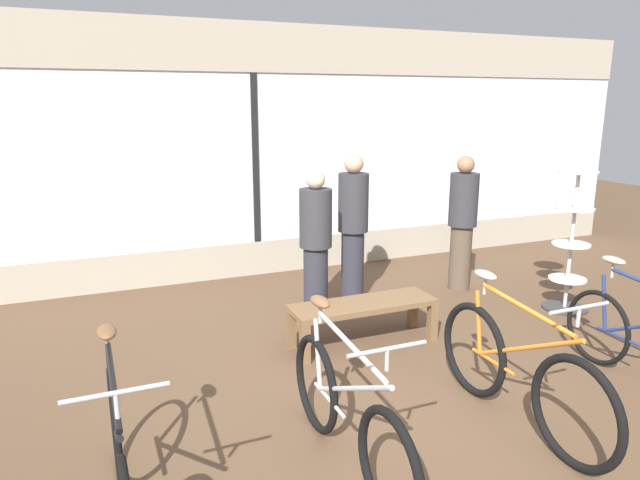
{
  "coord_description": "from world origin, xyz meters",
  "views": [
    {
      "loc": [
        -2.07,
        -3.24,
        2.25
      ],
      "look_at": [
        0.0,
        1.68,
        0.95
      ],
      "focal_mm": 32.0,
      "sensor_mm": 36.0,
      "label": 1
    }
  ],
  "objects_px": {
    "bicycle_far_left": "(120,461)",
    "accessory_rack": "(570,251)",
    "bicycle_left": "(347,415)",
    "bicycle_right": "(518,373)",
    "customer_by_window": "(316,242)",
    "display_bench": "(363,310)",
    "customer_near_rack": "(353,226)",
    "customer_mid_floor": "(462,221)"
  },
  "relations": [
    {
      "from": "display_bench",
      "to": "customer_by_window",
      "type": "distance_m",
      "value": 0.98
    },
    {
      "from": "customer_by_window",
      "to": "bicycle_left",
      "type": "bearing_deg",
      "value": -108.21
    },
    {
      "from": "bicycle_far_left",
      "to": "customer_near_rack",
      "type": "relative_size",
      "value": 0.99
    },
    {
      "from": "bicycle_far_left",
      "to": "display_bench",
      "type": "relative_size",
      "value": 1.2
    },
    {
      "from": "accessory_rack",
      "to": "customer_near_rack",
      "type": "bearing_deg",
      "value": 150.33
    },
    {
      "from": "bicycle_right",
      "to": "bicycle_left",
      "type": "bearing_deg",
      "value": 179.99
    },
    {
      "from": "display_bench",
      "to": "customer_near_rack",
      "type": "distance_m",
      "value": 1.34
    },
    {
      "from": "bicycle_left",
      "to": "display_bench",
      "type": "height_order",
      "value": "bicycle_left"
    },
    {
      "from": "bicycle_far_left",
      "to": "bicycle_right",
      "type": "xyz_separation_m",
      "value": [
        2.65,
        -0.03,
        0.01
      ]
    },
    {
      "from": "bicycle_right",
      "to": "accessory_rack",
      "type": "distance_m",
      "value": 2.7
    },
    {
      "from": "bicycle_left",
      "to": "bicycle_right",
      "type": "xyz_separation_m",
      "value": [
        1.33,
        -0.0,
        0.02
      ]
    },
    {
      "from": "bicycle_left",
      "to": "bicycle_right",
      "type": "height_order",
      "value": "bicycle_right"
    },
    {
      "from": "display_bench",
      "to": "customer_near_rack",
      "type": "relative_size",
      "value": 0.83
    },
    {
      "from": "display_bench",
      "to": "bicycle_far_left",
      "type": "bearing_deg",
      "value": -144.35
    },
    {
      "from": "customer_by_window",
      "to": "customer_mid_floor",
      "type": "bearing_deg",
      "value": 4.84
    },
    {
      "from": "customer_by_window",
      "to": "customer_mid_floor",
      "type": "xyz_separation_m",
      "value": [
        1.98,
        0.17,
        0.03
      ]
    },
    {
      "from": "bicycle_far_left",
      "to": "accessory_rack",
      "type": "xyz_separation_m",
      "value": [
        4.78,
        1.6,
        0.28
      ]
    },
    {
      "from": "customer_near_rack",
      "to": "accessory_rack",
      "type": "bearing_deg",
      "value": -29.67
    },
    {
      "from": "bicycle_right",
      "to": "customer_near_rack",
      "type": "relative_size",
      "value": 1.04
    },
    {
      "from": "display_bench",
      "to": "customer_mid_floor",
      "type": "relative_size",
      "value": 0.86
    },
    {
      "from": "bicycle_far_left",
      "to": "customer_by_window",
      "type": "bearing_deg",
      "value": 49.17
    },
    {
      "from": "bicycle_left",
      "to": "bicycle_right",
      "type": "relative_size",
      "value": 0.98
    },
    {
      "from": "customer_near_rack",
      "to": "bicycle_left",
      "type": "bearing_deg",
      "value": -116.57
    },
    {
      "from": "bicycle_right",
      "to": "customer_by_window",
      "type": "bearing_deg",
      "value": 101.24
    },
    {
      "from": "bicycle_right",
      "to": "customer_near_rack",
      "type": "height_order",
      "value": "customer_near_rack"
    },
    {
      "from": "accessory_rack",
      "to": "customer_mid_floor",
      "type": "distance_m",
      "value": 1.25
    },
    {
      "from": "customer_near_rack",
      "to": "customer_by_window",
      "type": "height_order",
      "value": "customer_near_rack"
    },
    {
      "from": "customer_near_rack",
      "to": "bicycle_far_left",
      "type": "bearing_deg",
      "value": -134.45
    },
    {
      "from": "customer_by_window",
      "to": "customer_near_rack",
      "type": "bearing_deg",
      "value": 26.84
    },
    {
      "from": "bicycle_far_left",
      "to": "customer_by_window",
      "type": "height_order",
      "value": "customer_by_window"
    },
    {
      "from": "accessory_rack",
      "to": "bicycle_left",
      "type": "bearing_deg",
      "value": -154.77
    },
    {
      "from": "accessory_rack",
      "to": "display_bench",
      "type": "distance_m",
      "value": 2.52
    },
    {
      "from": "bicycle_right",
      "to": "accessory_rack",
      "type": "xyz_separation_m",
      "value": [
        2.14,
        1.63,
        0.27
      ]
    },
    {
      "from": "bicycle_far_left",
      "to": "accessory_rack",
      "type": "relative_size",
      "value": 1.03
    },
    {
      "from": "bicycle_left",
      "to": "customer_by_window",
      "type": "bearing_deg",
      "value": 71.79
    },
    {
      "from": "bicycle_left",
      "to": "accessory_rack",
      "type": "relative_size",
      "value": 1.05
    },
    {
      "from": "bicycle_right",
      "to": "display_bench",
      "type": "relative_size",
      "value": 1.25
    },
    {
      "from": "bicycle_right",
      "to": "customer_mid_floor",
      "type": "distance_m",
      "value": 3.1
    },
    {
      "from": "display_bench",
      "to": "bicycle_right",
      "type": "bearing_deg",
      "value": -77.62
    },
    {
      "from": "bicycle_far_left",
      "to": "customer_near_rack",
      "type": "xyz_separation_m",
      "value": [
        2.72,
        2.78,
        0.5
      ]
    },
    {
      "from": "accessory_rack",
      "to": "customer_near_rack",
      "type": "distance_m",
      "value": 2.38
    },
    {
      "from": "accessory_rack",
      "to": "customer_by_window",
      "type": "height_order",
      "value": "accessory_rack"
    }
  ]
}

